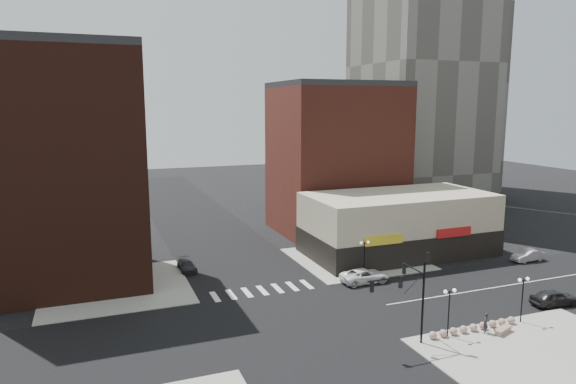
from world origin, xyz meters
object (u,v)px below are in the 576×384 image
dark_sedan_north (187,266)px  silver_sedan (528,256)px  street_lamp_se_b (523,288)px  street_lamp_ne (365,250)px  white_suv (365,276)px  dark_sedan_east (554,298)px  street_lamp_se_a (449,300)px  pedestrian (485,323)px  traffic_signal (411,286)px  stone_bench (503,330)px

dark_sedan_north → silver_sedan: bearing=-18.3°
street_lamp_se_b → silver_sedan: 20.94m
street_lamp_ne → white_suv: street_lamp_ne is taller
street_lamp_ne → dark_sedan_east: 19.44m
street_lamp_se_a → street_lamp_se_b: bearing=0.0°
white_suv → pedestrian: (3.15, -15.14, 0.26)m
white_suv → dark_sedan_north: (-17.60, 11.22, -0.13)m
white_suv → silver_sedan: white_suv is taller
silver_sedan → white_suv: bearing=-92.7°
dark_sedan_east → dark_sedan_north: dark_sedan_east is taller
dark_sedan_east → silver_sedan: bearing=-30.2°
traffic_signal → dark_sedan_east: (18.02, 1.83, -4.16)m
dark_sedan_east → pedestrian: pedestrian is taller
traffic_signal → white_suv: (4.00, 14.33, -4.20)m
street_lamp_se_a → street_lamp_ne: same height
dark_sedan_east → street_lamp_se_a: bearing=104.8°
stone_bench → pedestrian: bearing=138.9°
street_lamp_ne → dark_sedan_north: size_ratio=0.96×
street_lamp_se_b → silver_sedan: street_lamp_se_b is taller
street_lamp_se_a → silver_sedan: size_ratio=0.95×
street_lamp_se_a → white_suv: (0.23, 14.50, -2.53)m
traffic_signal → dark_sedan_east: traffic_signal is taller
street_lamp_ne → street_lamp_se_b: bearing=-66.4°
dark_sedan_east → street_lamp_ne: bearing=50.3°
dark_sedan_north → street_lamp_se_b: bearing=-47.7°
street_lamp_ne → dark_sedan_east: (13.25, -14.00, -2.49)m
street_lamp_se_a → stone_bench: 5.77m
silver_sedan → stone_bench: bearing=-52.0°
white_suv → street_lamp_se_a: bearing=179.4°
dark_sedan_north → pedestrian: bearing=-54.1°
pedestrian → stone_bench: bearing=114.1°
street_lamp_se_a → street_lamp_ne: size_ratio=1.00×
street_lamp_se_b → stone_bench: 4.48m
street_lamp_ne → silver_sedan: 22.56m
traffic_signal → dark_sedan_east: 18.58m
silver_sedan → pedestrian: size_ratio=2.42×
street_lamp_ne → dark_sedan_north: bearing=152.1°
traffic_signal → street_lamp_se_a: (3.76, -0.17, -1.67)m
street_lamp_ne → dark_sedan_east: size_ratio=0.89×
traffic_signal → street_lamp_se_b: bearing=-0.8°
dark_sedan_east → traffic_signal: bearing=102.6°
traffic_signal → stone_bench: size_ratio=3.60×
dark_sedan_east → street_lamp_se_b: bearing=114.6°
street_lamp_se_b → stone_bench: bearing=-159.0°
street_lamp_ne → stone_bench: (3.83, -17.22, -2.91)m
traffic_signal → street_lamp_se_a: bearing=-2.6°
white_suv → pedestrian: size_ratio=3.04×
traffic_signal → pedestrian: bearing=-6.5°
white_suv → silver_sedan: size_ratio=1.26×
street_lamp_ne → white_suv: bearing=-117.0°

